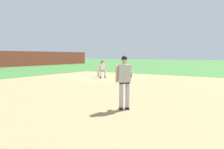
# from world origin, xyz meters

# --- Properties ---
(ground_plane) EXTENTS (160.00, 160.00, 0.00)m
(ground_plane) POSITION_xyz_m (0.00, 0.00, 0.00)
(ground_plane) COLOR #3D7533
(infield_dirt_patch) EXTENTS (18.00, 18.00, 0.01)m
(infield_dirt_patch) POSITION_xyz_m (-4.52, -3.74, 0.00)
(infield_dirt_patch) COLOR tan
(infield_dirt_patch) RESTS_ON ground
(first_base_bag) EXTENTS (0.38, 0.38, 0.09)m
(first_base_bag) POSITION_xyz_m (0.00, 0.00, 0.04)
(first_base_bag) COLOR white
(first_base_bag) RESTS_ON ground
(baseball) EXTENTS (0.07, 0.07, 0.07)m
(baseball) POSITION_xyz_m (-4.53, -3.51, 0.04)
(baseball) COLOR white
(baseball) RESTS_ON ground
(pitcher) EXTENTS (0.85, 0.57, 1.86)m
(pitcher) POSITION_xyz_m (-8.99, -7.47, 1.06)
(pitcher) COLOR black
(pitcher) RESTS_ON ground
(first_baseman) EXTENTS (0.77, 1.07, 1.34)m
(first_baseman) POSITION_xyz_m (0.55, 0.27, 0.73)
(first_baseman) COLOR black
(first_baseman) RESTS_ON ground
(baserunner) EXTENTS (0.68, 0.67, 1.46)m
(baserunner) POSITION_xyz_m (-0.60, -0.65, 0.79)
(baserunner) COLOR black
(baserunner) RESTS_ON ground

